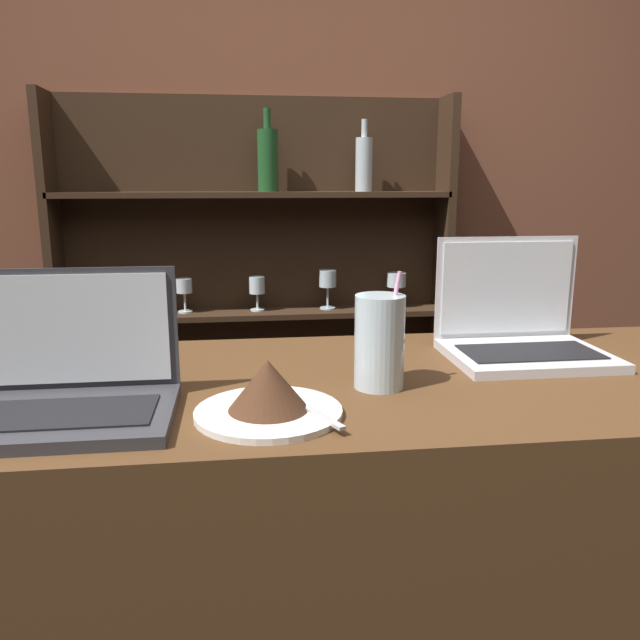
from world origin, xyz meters
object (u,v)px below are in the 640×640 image
object	(u,v)px
cake_plate	(268,393)
laptop_far	(519,331)
water_glass	(379,342)
laptop_near	(57,386)

from	to	relation	value
cake_plate	laptop_far	bearing A→B (deg)	27.98
laptop_far	cake_plate	size ratio (longest dim) A/B	1.37
cake_plate	water_glass	distance (m)	0.22
laptop_near	laptop_far	xyz separation A→B (m)	(0.82, 0.23, 0.00)
cake_plate	laptop_near	bearing A→B (deg)	172.02
water_glass	laptop_near	bearing A→B (deg)	-172.45
laptop_near	water_glass	bearing A→B (deg)	7.55
cake_plate	water_glass	size ratio (longest dim) A/B	1.12
laptop_near	laptop_far	bearing A→B (deg)	15.56
laptop_far	water_glass	xyz separation A→B (m)	(-0.32, -0.16, 0.03)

